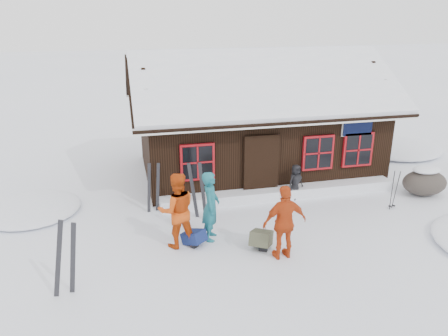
{
  "coord_description": "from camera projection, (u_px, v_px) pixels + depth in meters",
  "views": [
    {
      "loc": [
        -3.2,
        -9.73,
        5.63
      ],
      "look_at": [
        -0.42,
        1.88,
        1.3
      ],
      "focal_mm": 35.0,
      "sensor_mm": 36.0,
      "label": 1
    }
  ],
  "objects": [
    {
      "name": "skier_teal",
      "position": [
        211.0,
        206.0,
        11.12
      ],
      "size": [
        0.63,
        0.78,
        1.85
      ],
      "primitive_type": "imported",
      "rotation": [
        0.0,
        0.0,
        1.26
      ],
      "color": "#165F6B",
      "rests_on": "ground"
    },
    {
      "name": "skier_orange_right",
      "position": [
        285.0,
        222.0,
        10.25
      ],
      "size": [
        1.11,
        0.52,
        1.85
      ],
      "primitive_type": "imported",
      "rotation": [
        0.0,
        0.0,
        3.21
      ],
      "color": "#BF3D13",
      "rests_on": "ground"
    },
    {
      "name": "ski_poles",
      "position": [
        394.0,
        191.0,
        12.95
      ],
      "size": [
        0.22,
        0.11,
        1.24
      ],
      "color": "black",
      "rests_on": "ground"
    },
    {
      "name": "snow_mounds",
      "position": [
        289.0,
        202.0,
        13.58
      ],
      "size": [
        20.6,
        13.2,
        0.48
      ],
      "color": "white",
      "rests_on": "ground"
    },
    {
      "name": "backpack_olive",
      "position": [
        261.0,
        241.0,
        10.93
      ],
      "size": [
        0.75,
        0.81,
        0.35
      ],
      "primitive_type": "cube",
      "rotation": [
        0.0,
        0.0,
        -0.55
      ],
      "color": "#424431",
      "rests_on": "ground"
    },
    {
      "name": "ski_pair_right",
      "position": [
        153.0,
        188.0,
        12.74
      ],
      "size": [
        0.45,
        0.09,
        1.56
      ],
      "rotation": [
        0.0,
        0.0,
        0.04
      ],
      "color": "black",
      "rests_on": "ground"
    },
    {
      "name": "skier_crouched",
      "position": [
        295.0,
        182.0,
        13.68
      ],
      "size": [
        0.64,
        0.55,
        1.12
      ],
      "primitive_type": "imported",
      "rotation": [
        0.0,
        0.0,
        0.41
      ],
      "color": "black",
      "rests_on": "ground"
    },
    {
      "name": "skier_orange_left",
      "position": [
        177.0,
        210.0,
        10.76
      ],
      "size": [
        0.98,
        0.78,
        1.95
      ],
      "primitive_type": "imported",
      "rotation": [
        0.0,
        0.0,
        3.19
      ],
      "color": "#C0410D",
      "rests_on": "ground"
    },
    {
      "name": "backpack_blue",
      "position": [
        194.0,
        239.0,
        11.07
      ],
      "size": [
        0.66,
        0.68,
        0.3
      ],
      "primitive_type": "cube",
      "rotation": [
        0.0,
        0.0,
        0.63
      ],
      "color": "navy",
      "rests_on": "ground"
    },
    {
      "name": "ground",
      "position": [
        256.0,
        237.0,
        11.51
      ],
      "size": [
        120.0,
        120.0,
        0.0
      ],
      "primitive_type": "plane",
      "color": "white",
      "rests_on": "ground"
    },
    {
      "name": "snow_drift",
      "position": [
        280.0,
        193.0,
        13.84
      ],
      "size": [
        7.6,
        0.6,
        0.35
      ],
      "primitive_type": "cube",
      "color": "white",
      "rests_on": "ground"
    },
    {
      "name": "ski_pair_left",
      "position": [
        66.0,
        260.0,
        8.9
      ],
      "size": [
        0.65,
        0.23,
        1.76
      ],
      "rotation": [
        0.0,
        0.0,
        -0.2
      ],
      "color": "black",
      "rests_on": "ground"
    },
    {
      "name": "ski_pair_mid",
      "position": [
        198.0,
        192.0,
        12.27
      ],
      "size": [
        0.53,
        0.28,
        1.73
      ],
      "rotation": [
        0.0,
        0.0,
        -0.47
      ],
      "color": "black",
      "rests_on": "ground"
    },
    {
      "name": "mountain_hut",
      "position": [
        255.0,
        128.0,
        15.86
      ],
      "size": [
        8.9,
        6.09,
        4.42
      ],
      "color": "black",
      "rests_on": "ground"
    },
    {
      "name": "boulder",
      "position": [
        425.0,
        182.0,
        14.03
      ],
      "size": [
        1.45,
        1.09,
        0.84
      ],
      "color": "#433B36",
      "rests_on": "ground"
    }
  ]
}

